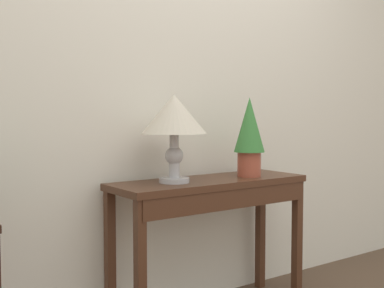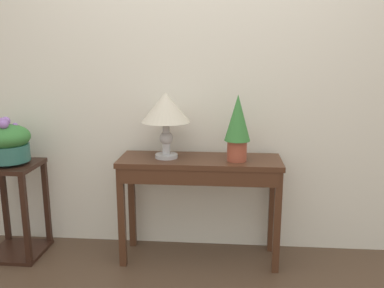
{
  "view_description": "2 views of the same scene",
  "coord_description": "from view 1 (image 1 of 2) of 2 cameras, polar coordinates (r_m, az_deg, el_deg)",
  "views": [
    {
      "loc": [
        -1.6,
        -1.05,
        1.08
      ],
      "look_at": [
        -0.05,
        1.1,
        0.92
      ],
      "focal_mm": 46.79,
      "sensor_mm": 36.0,
      "label": 1
    },
    {
      "loc": [
        0.19,
        -1.63,
        1.44
      ],
      "look_at": [
        -0.03,
        0.98,
        0.85
      ],
      "focal_mm": 38.2,
      "sensor_mm": 36.0,
      "label": 2
    }
  ],
  "objects": [
    {
      "name": "back_wall_with_art",
      "position": [
        2.86,
        -1.62,
        9.86
      ],
      "size": [
        9.0,
        0.1,
        2.8
      ],
      "color": "silver",
      "rests_on": "ground"
    },
    {
      "name": "console_table",
      "position": [
        2.66,
        2.34,
        -6.59
      ],
      "size": [
        1.09,
        0.37,
        0.74
      ],
      "color": "#472819",
      "rests_on": "ground"
    },
    {
      "name": "table_lamp",
      "position": [
        2.5,
        -2.06,
        2.96
      ],
      "size": [
        0.33,
        0.33,
        0.44
      ],
      "color": "#B7B7BC",
      "rests_on": "console_table"
    },
    {
      "name": "potted_plant_on_console",
      "position": [
        2.77,
        6.56,
        1.26
      ],
      "size": [
        0.17,
        0.17,
        0.44
      ],
      "color": "#9E4733",
      "rests_on": "console_table"
    }
  ]
}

